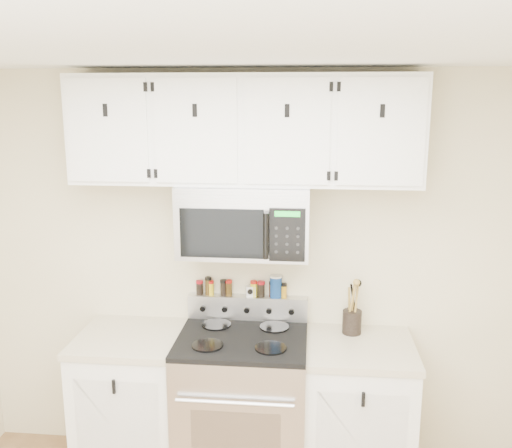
{
  "coord_description": "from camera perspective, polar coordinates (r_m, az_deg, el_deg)",
  "views": [
    {
      "loc": [
        0.39,
        -1.68,
        2.34
      ],
      "look_at": [
        0.08,
        1.45,
        1.63
      ],
      "focal_mm": 40.0,
      "sensor_mm": 36.0,
      "label": 1
    }
  ],
  "objects": [
    {
      "name": "spice_jar_4",
      "position": [
        3.63,
        -2.73,
        -6.39
      ],
      "size": [
        0.04,
        0.04,
        0.1
      ],
      "color": "#3E2C0F",
      "rests_on": "range"
    },
    {
      "name": "kitchen_timer",
      "position": [
        3.62,
        -0.55,
        -6.72
      ],
      "size": [
        0.07,
        0.06,
        0.07
      ],
      "primitive_type": "cube",
      "rotation": [
        0.0,
        0.0,
        0.23
      ],
      "color": "silver",
      "rests_on": "range"
    },
    {
      "name": "spice_jar_0",
      "position": [
        3.67,
        -5.66,
        -6.33
      ],
      "size": [
        0.05,
        0.05,
        0.09
      ],
      "color": "black",
      "rests_on": "range"
    },
    {
      "name": "spice_jar_8",
      "position": [
        3.6,
        2.8,
        -6.64
      ],
      "size": [
        0.04,
        0.04,
        0.09
      ],
      "color": "#C18816",
      "rests_on": "range"
    },
    {
      "name": "range",
      "position": [
        3.64,
        -1.34,
        -17.85
      ],
      "size": [
        0.76,
        0.65,
        1.1
      ],
      "color": "#B7B7BA",
      "rests_on": "floor"
    },
    {
      "name": "spice_jar_1",
      "position": [
        3.65,
        -4.79,
        -6.19
      ],
      "size": [
        0.04,
        0.04,
        0.12
      ],
      "color": "#443010",
      "rests_on": "range"
    },
    {
      "name": "back_wall",
      "position": [
        3.62,
        -0.79,
        -4.79
      ],
      "size": [
        3.5,
        0.01,
        2.5
      ],
      "primitive_type": "cube",
      "color": "#C5BA94",
      "rests_on": "floor"
    },
    {
      "name": "microwave",
      "position": [
        3.34,
        -1.17,
        0.45
      ],
      "size": [
        0.76,
        0.44,
        0.42
      ],
      "color": "#9E9EA3",
      "rests_on": "back_wall"
    },
    {
      "name": "salt_canister",
      "position": [
        3.6,
        1.99,
        -6.25
      ],
      "size": [
        0.08,
        0.08,
        0.14
      ],
      "color": "navy",
      "rests_on": "range"
    },
    {
      "name": "base_cabinet_left",
      "position": [
        3.81,
        -12.13,
        -17.11
      ],
      "size": [
        0.64,
        0.62,
        0.92
      ],
      "color": "white",
      "rests_on": "floor"
    },
    {
      "name": "spice_jar_6",
      "position": [
        3.61,
        0.51,
        -6.51
      ],
      "size": [
        0.05,
        0.05,
        0.1
      ],
      "color": "black",
      "rests_on": "range"
    },
    {
      "name": "utensil_crock",
      "position": [
        3.57,
        9.58,
        -9.45
      ],
      "size": [
        0.12,
        0.12,
        0.34
      ],
      "color": "black",
      "rests_on": "base_cabinet_right"
    },
    {
      "name": "spice_jar_2",
      "position": [
        3.65,
        -4.55,
        -6.37
      ],
      "size": [
        0.04,
        0.04,
        0.09
      ],
      "color": "gold",
      "rests_on": "range"
    },
    {
      "name": "upper_cabinets",
      "position": [
        3.29,
        -1.16,
        9.42
      ],
      "size": [
        2.0,
        0.35,
        0.62
      ],
      "color": "white",
      "rests_on": "back_wall"
    },
    {
      "name": "spice_jar_3",
      "position": [
        3.64,
        -3.26,
        -6.36
      ],
      "size": [
        0.04,
        0.04,
        0.1
      ],
      "color": "black",
      "rests_on": "range"
    },
    {
      "name": "spice_jar_5",
      "position": [
        3.61,
        -0.24,
        -6.47
      ],
      "size": [
        0.04,
        0.04,
        0.1
      ],
      "color": "gold",
      "rests_on": "range"
    },
    {
      "name": "base_cabinet_right",
      "position": [
        3.67,
        10.05,
        -18.31
      ],
      "size": [
        0.64,
        0.62,
        0.92
      ],
      "color": "white",
      "rests_on": "floor"
    },
    {
      "name": "ceiling",
      "position": [
        1.74,
        -7.75,
        17.73
      ],
      "size": [
        3.5,
        3.5,
        0.01
      ],
      "primitive_type": "cube",
      "color": "white",
      "rests_on": "back_wall"
    },
    {
      "name": "spice_jar_7",
      "position": [
        3.6,
        1.65,
        -6.53
      ],
      "size": [
        0.04,
        0.04,
        0.1
      ],
      "color": "#432010",
      "rests_on": "range"
    }
  ]
}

